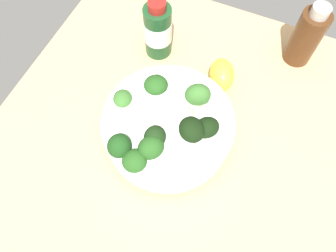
{
  "coord_description": "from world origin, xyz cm",
  "views": [
    {
      "loc": [
        8.45,
        -23.85,
        51.93
      ],
      "look_at": [
        -1.03,
        -2.16,
        4.0
      ],
      "focal_mm": 34.94,
      "sensor_mm": 36.0,
      "label": 1
    }
  ],
  "objects_px": {
    "bowl_of_broccoli": "(167,126)",
    "lemon_wedge": "(222,75)",
    "bottle_short": "(307,36)",
    "bottle_tall": "(158,30)"
  },
  "relations": [
    {
      "from": "bowl_of_broccoli",
      "to": "lemon_wedge",
      "type": "height_order",
      "value": "bowl_of_broccoli"
    },
    {
      "from": "bowl_of_broccoli",
      "to": "bottle_short",
      "type": "relative_size",
      "value": 1.68
    },
    {
      "from": "bottle_short",
      "to": "bottle_tall",
      "type": "bearing_deg",
      "value": -160.12
    },
    {
      "from": "bowl_of_broccoli",
      "to": "lemon_wedge",
      "type": "xyz_separation_m",
      "value": [
        0.05,
        0.14,
        -0.02
      ]
    },
    {
      "from": "bottle_tall",
      "to": "lemon_wedge",
      "type": "bearing_deg",
      "value": -10.31
    },
    {
      "from": "bowl_of_broccoli",
      "to": "bottle_short",
      "type": "distance_m",
      "value": 0.31
    },
    {
      "from": "bowl_of_broccoli",
      "to": "bottle_tall",
      "type": "height_order",
      "value": "bottle_tall"
    },
    {
      "from": "lemon_wedge",
      "to": "bottle_tall",
      "type": "height_order",
      "value": "bottle_tall"
    },
    {
      "from": "lemon_wedge",
      "to": "bottle_short",
      "type": "height_order",
      "value": "bottle_short"
    },
    {
      "from": "bottle_short",
      "to": "lemon_wedge",
      "type": "bearing_deg",
      "value": -134.85
    }
  ]
}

